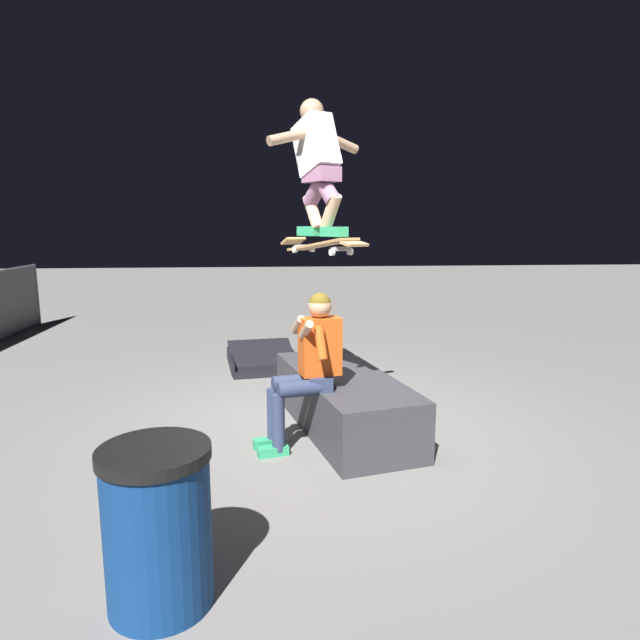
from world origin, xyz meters
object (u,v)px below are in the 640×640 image
at_px(ledge_box_main, 344,401).
at_px(kicker_ramp, 263,362).
at_px(trash_bin, 158,526).
at_px(skateboard, 321,245).
at_px(skater_airborne, 318,161).
at_px(person_sitting_on_ledge, 308,362).

distance_m(ledge_box_main, kicker_ramp, 2.48).
bearing_deg(trash_bin, skateboard, -26.77).
bearing_deg(skateboard, trash_bin, 153.23).
relative_size(skater_airborne, trash_bin, 1.32).
distance_m(skater_airborne, trash_bin, 3.04).
height_order(skateboard, skater_airborne, skater_airborne).
xyz_separation_m(ledge_box_main, skater_airborne, (-0.31, 0.27, 2.19)).
xyz_separation_m(person_sitting_on_ledge, kicker_ramp, (2.77, 0.44, -0.71)).
height_order(person_sitting_on_ledge, kicker_ramp, person_sitting_on_ledge).
relative_size(skateboard, skater_airborne, 0.88).
xyz_separation_m(skater_airborne, trash_bin, (-2.05, 0.98, -2.02)).
bearing_deg(skater_airborne, ledge_box_main, -41.41).
height_order(skateboard, trash_bin, skateboard).
height_order(ledge_box_main, skater_airborne, skater_airborne).
bearing_deg(person_sitting_on_ledge, trash_bin, 155.33).
height_order(ledge_box_main, person_sitting_on_ledge, person_sitting_on_ledge).
bearing_deg(person_sitting_on_ledge, skater_airborne, -38.37).
bearing_deg(ledge_box_main, person_sitting_on_ledge, 139.41).
xyz_separation_m(ledge_box_main, kicker_ramp, (2.34, 0.81, -0.21)).
distance_m(person_sitting_on_ledge, trash_bin, 2.15).
height_order(person_sitting_on_ledge, skater_airborne, skater_airborne).
relative_size(skateboard, trash_bin, 1.16).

